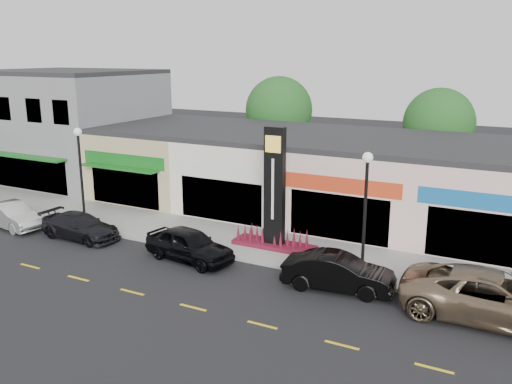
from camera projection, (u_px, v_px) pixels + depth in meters
ground at (175, 267)px, 24.79m from camera, size 120.00×120.00×0.00m
sidewalk at (224, 238)px, 28.51m from camera, size 52.00×4.30×0.15m
curb at (201, 251)px, 26.57m from camera, size 52.00×0.20×0.15m
building_grey_2story at (70, 125)px, 41.69m from camera, size 12.00×10.95×8.30m
shop_beige at (171, 158)px, 37.85m from camera, size 7.00×10.85×4.80m
shop_cream at (260, 168)px, 34.71m from camera, size 7.00×10.01×4.80m
shop_pink_w at (367, 179)px, 31.57m from camera, size 7.00×10.01×4.80m
shop_pink_e at (497, 193)px, 28.43m from camera, size 7.00×10.01×4.80m
tree_rear_west at (279, 110)px, 42.02m from camera, size 5.20×5.20×7.83m
tree_rear_mid at (439, 124)px, 36.72m from camera, size 4.80×4.80×7.29m
lamp_west_near at (81, 167)px, 29.66m from camera, size 0.44×0.44×5.47m
lamp_east_near at (365, 203)px, 22.48m from camera, size 0.44×0.44×5.47m
pylon_sign at (274, 206)px, 26.48m from camera, size 4.20×1.30×6.00m
car_white_van at (11, 215)px, 30.26m from camera, size 2.14×4.50×1.42m
car_dark_sedan at (80, 226)px, 28.52m from camera, size 1.96×4.62×1.33m
car_black_sedan at (189, 245)px, 25.44m from camera, size 2.54×4.82×1.56m
car_black_conv at (338, 273)px, 22.27m from camera, size 2.12×4.75×1.51m
car_gold_suv at (493, 297)px, 19.69m from camera, size 3.05×6.55×1.81m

